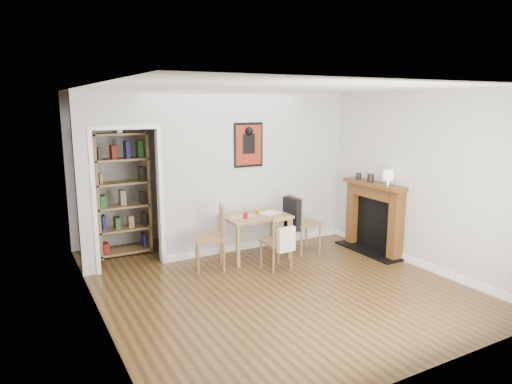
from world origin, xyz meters
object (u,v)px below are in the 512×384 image
bookshelf (122,195)px  notebook (270,213)px  chair_right (303,223)px  chair_front (277,242)px  orange_fruit (258,210)px  ceramic_jar_b (359,176)px  fireplace (374,215)px  mantel_lamp (388,176)px  ceramic_jar_a (371,178)px  chair_left (210,238)px  dining_table (256,221)px  red_glass (246,215)px

bookshelf → notebook: 2.37m
chair_right → chair_front: bearing=-149.1°
bookshelf → orange_fruit: (1.87, -1.08, -0.25)m
orange_fruit → ceramic_jar_b: ceramic_jar_b is taller
notebook → bookshelf: bearing=149.6°
fireplace → ceramic_jar_b: bearing=99.5°
chair_right → mantel_lamp: size_ratio=3.90×
bookshelf → mantel_lamp: bearing=-31.4°
chair_front → ceramic_jar_a: (1.78, 0.02, 0.81)m
chair_left → chair_front: bearing=-29.4°
chair_right → fireplace: bearing=-25.8°
dining_table → notebook: notebook is taller
mantel_lamp → bookshelf: bearing=148.6°
dining_table → chair_left: bearing=-172.9°
red_glass → orange_fruit: red_glass is taller
fireplace → dining_table: bearing=161.5°
chair_front → mantel_lamp: (1.78, -0.37, 0.89)m
bookshelf → ceramic_jar_a: bearing=-26.5°
dining_table → chair_right: size_ratio=1.06×
chair_front → red_glass: chair_front is taller
dining_table → bookshelf: (-1.77, 1.22, 0.37)m
chair_left → orange_fruit: size_ratio=12.49×
dining_table → notebook: bearing=5.8°
chair_right → red_glass: (-1.04, 0.03, 0.24)m
ceramic_jar_b → ceramic_jar_a: bearing=-91.0°
chair_left → chair_right: size_ratio=1.00×
ceramic_jar_a → orange_fruit: bearing=157.5°
chair_left → chair_front: (0.86, -0.48, -0.06)m
chair_left → orange_fruit: chair_left is taller
ceramic_jar_b → orange_fruit: bearing=166.3°
chair_right → ceramic_jar_a: 1.31m
fireplace → ceramic_jar_a: 0.61m
ceramic_jar_b → dining_table: bearing=171.4°
ceramic_jar_a → ceramic_jar_b: 0.29m
notebook → ceramic_jar_b: ceramic_jar_b is taller
chair_left → red_glass: bearing=1.7°
orange_fruit → chair_right: bearing=-19.9°
notebook → ceramic_jar_b: size_ratio=2.77×
fireplace → red_glass: size_ratio=13.94×
chair_right → ceramic_jar_a: (0.99, -0.45, 0.73)m
chair_front → red_glass: 0.65m
chair_front → fireplace: bearing=-1.2°
chair_left → ceramic_jar_b: 2.75m
fireplace → orange_fruit: (-1.76, 0.77, 0.11)m
fireplace → mantel_lamp: bearing=-102.4°
bookshelf → orange_fruit: size_ratio=25.92×
chair_front → orange_fruit: (0.08, 0.73, 0.31)m
dining_table → chair_right: chair_right is taller
chair_front → bookshelf: 2.61m
fireplace → ceramic_jar_b: ceramic_jar_b is taller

